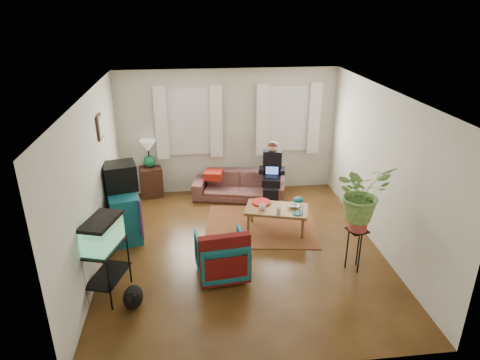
{
  "coord_description": "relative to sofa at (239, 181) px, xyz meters",
  "views": [
    {
      "loc": [
        -0.76,
        -6.04,
        3.85
      ],
      "look_at": [
        0.0,
        0.4,
        1.1
      ],
      "focal_mm": 32.0,
      "sensor_mm": 36.0,
      "label": 1
    }
  ],
  "objects": [
    {
      "name": "snack_tray",
      "position": [
        0.26,
        -1.24,
        0.1
      ],
      "size": [
        0.42,
        0.42,
        0.04
      ],
      "primitive_type": "cylinder",
      "rotation": [
        0.0,
        0.0,
        -0.29
      ],
      "color": "#B21414",
      "rests_on": "coffee_table"
    },
    {
      "name": "crt_tv",
      "position": [
        -2.17,
        -1.21,
        0.72
      ],
      "size": [
        0.62,
        0.59,
        0.46
      ],
      "primitive_type": "cube",
      "rotation": [
        0.0,
        0.0,
        0.25
      ],
      "color": "black",
      "rests_on": "dresser"
    },
    {
      "name": "aquarium_stand",
      "position": [
        -2.18,
        -2.96,
        0.03
      ],
      "size": [
        0.58,
        0.79,
        0.79
      ],
      "primitive_type": "cube",
      "rotation": [
        0.0,
        0.0,
        -0.3
      ],
      "color": "black",
      "rests_on": "floor"
    },
    {
      "name": "window_left",
      "position": [
        -0.98,
        0.43,
        1.18
      ],
      "size": [
        1.08,
        0.04,
        1.38
      ],
      "primitive_type": "cube",
      "color": "white",
      "rests_on": "wall_back"
    },
    {
      "name": "window_right",
      "position": [
        1.07,
        0.43,
        1.18
      ],
      "size": [
        1.08,
        0.04,
        1.38
      ],
      "primitive_type": "cube",
      "color": "white",
      "rests_on": "wall_back"
    },
    {
      "name": "aquarium",
      "position": [
        -2.18,
        -2.96,
        0.63
      ],
      "size": [
        0.53,
        0.72,
        0.41
      ],
      "primitive_type": "cube",
      "rotation": [
        0.0,
        0.0,
        -0.3
      ],
      "color": "#7FD899",
      "rests_on": "aquarium_stand"
    },
    {
      "name": "wall_back",
      "position": [
        -0.18,
        0.45,
        0.93
      ],
      "size": [
        4.5,
        0.01,
        2.6
      ],
      "primitive_type": "cube",
      "color": "silver",
      "rests_on": "floor"
    },
    {
      "name": "birdcage",
      "position": [
        0.82,
        -1.71,
        0.24
      ],
      "size": [
        0.22,
        0.22,
        0.32
      ],
      "primitive_type": null,
      "rotation": [
        0.0,
        0.0,
        -0.29
      ],
      "color": "#115B6B",
      "rests_on": "coffee_table"
    },
    {
      "name": "picture_frame",
      "position": [
        -2.39,
        -1.2,
        1.58
      ],
      "size": [
        0.04,
        0.32,
        0.4
      ],
      "primitive_type": "cube",
      "color": "#3D2616",
      "rests_on": "wall_left"
    },
    {
      "name": "black_cat",
      "position": [
        -1.82,
        -3.26,
        -0.19
      ],
      "size": [
        0.29,
        0.42,
        0.35
      ],
      "primitive_type": "ellipsoid",
      "rotation": [
        0.0,
        0.0,
        -0.05
      ],
      "color": "black",
      "rests_on": "floor"
    },
    {
      "name": "wall_left",
      "position": [
        -2.43,
        -2.05,
        0.93
      ],
      "size": [
        0.01,
        5.0,
        2.6
      ],
      "primitive_type": "cube",
      "color": "silver",
      "rests_on": "floor"
    },
    {
      "name": "armchair",
      "position": [
        -0.58,
        -2.68,
        -0.0
      ],
      "size": [
        0.79,
        0.75,
        0.73
      ],
      "primitive_type": "imported",
      "rotation": [
        0.0,
        0.0,
        3.26
      ],
      "color": "#136174",
      "rests_on": "floor"
    },
    {
      "name": "wall_front",
      "position": [
        -0.18,
        -4.55,
        0.93
      ],
      "size": [
        4.5,
        0.01,
        2.6
      ],
      "primitive_type": "cube",
      "color": "silver",
      "rests_on": "floor"
    },
    {
      "name": "bowl",
      "position": [
        0.81,
        -1.45,
        0.11
      ],
      "size": [
        0.26,
        0.26,
        0.05
      ],
      "primitive_type": "imported",
      "rotation": [
        0.0,
        0.0,
        -0.29
      ],
      "color": "white",
      "rests_on": "coffee_table"
    },
    {
      "name": "dresser",
      "position": [
        -2.17,
        -1.3,
        0.06
      ],
      "size": [
        0.7,
        1.04,
        0.85
      ],
      "primitive_type": "cube",
      "rotation": [
        0.0,
        0.0,
        0.25
      ],
      "color": "#115A66",
      "rests_on": "floor"
    },
    {
      "name": "side_table",
      "position": [
        -1.83,
        0.34,
        -0.05
      ],
      "size": [
        0.53,
        0.53,
        0.64
      ],
      "primitive_type": "cube",
      "rotation": [
        0.0,
        0.0,
        0.22
      ],
      "color": "#412818",
      "rests_on": "floor"
    },
    {
      "name": "wall_right",
      "position": [
        2.07,
        -2.05,
        0.93
      ],
      "size": [
        0.01,
        5.0,
        2.6
      ],
      "primitive_type": "cube",
      "color": "silver",
      "rests_on": "floor"
    },
    {
      "name": "seated_person",
      "position": [
        0.66,
        -0.15,
        0.19
      ],
      "size": [
        0.59,
        0.67,
        1.12
      ],
      "primitive_type": null,
      "rotation": [
        0.0,
        0.0,
        -0.23
      ],
      "color": "black",
      "rests_on": "sofa"
    },
    {
      "name": "table_lamp",
      "position": [
        -1.83,
        0.34,
        0.55
      ],
      "size": [
        0.39,
        0.39,
        0.59
      ],
      "primitive_type": null,
      "rotation": [
        0.0,
        0.0,
        0.22
      ],
      "color": "white",
      "rests_on": "side_table"
    },
    {
      "name": "potted_plant",
      "position": [
        1.45,
        -2.77,
        0.79
      ],
      "size": [
        0.93,
        0.86,
        0.87
      ],
      "primitive_type": "imported",
      "rotation": [
        0.0,
        0.0,
        0.26
      ],
      "color": "#599947",
      "rests_on": "plant_stand"
    },
    {
      "name": "coffee_table",
      "position": [
        0.5,
        -1.47,
        -0.14
      ],
      "size": [
        1.21,
        0.88,
        0.45
      ],
      "primitive_type": "cube",
      "rotation": [
        0.0,
        0.0,
        -0.29
      ],
      "color": "brown",
      "rests_on": "floor"
    },
    {
      "name": "cup_a",
      "position": [
        0.24,
        -1.49,
        0.13
      ],
      "size": [
        0.15,
        0.15,
        0.1
      ],
      "primitive_type": "imported",
      "rotation": [
        0.0,
        0.0,
        -0.29
      ],
      "color": "white",
      "rests_on": "coffee_table"
    },
    {
      "name": "plant_stand",
      "position": [
        1.45,
        -2.77,
        -0.02
      ],
      "size": [
        0.36,
        0.36,
        0.69
      ],
      "primitive_type": "cube",
      "rotation": [
        0.0,
        0.0,
        0.26
      ],
      "color": "black",
      "rests_on": "floor"
    },
    {
      "name": "area_rug",
      "position": [
        0.25,
        -1.27,
        -0.36
      ],
      "size": [
        2.2,
        1.86,
        0.01
      ],
      "primitive_type": "cube",
      "rotation": [
        0.0,
        0.0,
        -0.14
      ],
      "color": "maroon",
      "rests_on": "floor"
    },
    {
      "name": "floor",
      "position": [
        -0.18,
        -2.05,
        -0.37
      ],
      "size": [
        4.5,
        5.0,
        0.01
      ],
      "primitive_type": "cube",
      "color": "#4F2B14",
      "rests_on": "ground"
    },
    {
      "name": "sofa",
      "position": [
        0.0,
        0.0,
        0.0
      ],
      "size": [
        1.99,
        1.14,
        0.73
      ],
      "primitive_type": "imported",
      "rotation": [
        0.0,
        0.0,
        -0.23
      ],
      "color": "brown",
      "rests_on": "floor"
    },
    {
      "name": "cup_b",
      "position": [
        0.5,
        -1.65,
        0.13
      ],
      "size": [
        0.12,
        0.12,
        0.09
      ],
      "primitive_type": "imported",
      "rotation": [
        0.0,
        0.0,
        -0.29
      ],
      "color": "beige",
      "rests_on": "coffee_table"
    },
    {
      "name": "curtains_right",
      "position": [
        1.07,
        0.35,
        1.18
      ],
      "size": [
        1.36,
        0.06,
        1.5
      ],
      "primitive_type": "cube",
      "color": "white",
      "rests_on": "wall_back"
    },
    {
      "name": "ceiling",
      "position": [
        -0.18,
        -2.05,
        2.23
      ],
      "size": [
        4.5,
        5.0,
        0.01
      ],
      "primitive_type": "cube",
      "color": "white",
      "rests_on": "wall_back"
    },
    {
      "name": "curtains_left",
      "position": [
        -0.98,
        0.35,
        1.18
      ],
      "size": [
        1.36,
        0.06,
        1.5
      ],
      "primitive_type": "cube",
      "color": "white",
      "rests_on": "wall_back"
    },
    {
      "name": "serape_throw",
      "position": [
        -0.54,
        -2.96,
        0.15
      ],
      "size": [
        0.75,
        0.25,
        0.6
      ],
      "primitive_type": "cube",
      "rotation": [
        0.0,
        0.0,
        0.12
      ],
      "color": "#9E0A0A",
      "rests_on": "armchair"
    }
  ]
}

